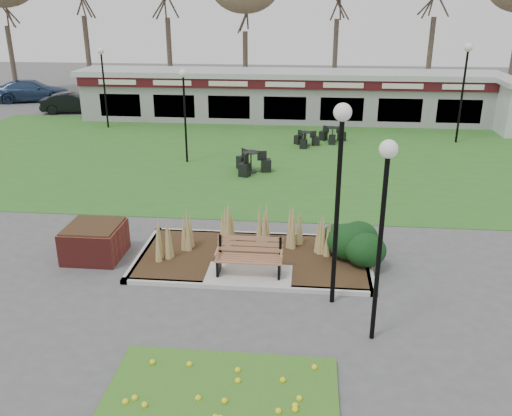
# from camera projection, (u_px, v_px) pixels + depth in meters

# --- Properties ---
(ground) EXTENTS (100.00, 100.00, 0.00)m
(ground) POSITION_uv_depth(u_px,v_px,m) (248.00, 281.00, 13.82)
(ground) COLOR #515154
(ground) RESTS_ON ground
(lawn) EXTENTS (34.00, 16.00, 0.02)m
(lawn) POSITION_uv_depth(u_px,v_px,m) (277.00, 156.00, 24.96)
(lawn) COLOR #2F6C22
(lawn) RESTS_ON ground
(flower_bed) EXTENTS (4.20, 3.00, 0.16)m
(flower_bed) POSITION_uv_depth(u_px,v_px,m) (219.00, 404.00, 9.52)
(flower_bed) COLOR #2F661D
(flower_bed) RESTS_ON ground
(planting_bed) EXTENTS (6.75, 3.40, 1.27)m
(planting_bed) POSITION_uv_depth(u_px,v_px,m) (300.00, 248.00, 14.82)
(planting_bed) COLOR #322214
(planting_bed) RESTS_ON ground
(park_bench) EXTENTS (1.70, 0.66, 0.93)m
(park_bench) POSITION_uv_depth(u_px,v_px,m) (249.00, 256.00, 13.84)
(park_bench) COLOR #9B6546
(park_bench) RESTS_ON ground
(brick_planter) EXTENTS (1.50, 1.50, 0.95)m
(brick_planter) POSITION_uv_depth(u_px,v_px,m) (95.00, 241.00, 14.98)
(brick_planter) COLOR maroon
(brick_planter) RESTS_ON ground
(food_pavilion) EXTENTS (24.60, 3.40, 2.90)m
(food_pavilion) POSITION_uv_depth(u_px,v_px,m) (286.00, 96.00, 31.84)
(food_pavilion) COLOR gray
(food_pavilion) RESTS_ON ground
(lamp_post_near_left) EXTENTS (0.39, 0.39, 4.72)m
(lamp_post_near_left) POSITION_uv_depth(u_px,v_px,m) (340.00, 162.00, 11.65)
(lamp_post_near_left) COLOR black
(lamp_post_near_left) RESTS_ON ground
(lamp_post_near_right) EXTENTS (0.36, 0.36, 4.30)m
(lamp_post_near_right) POSITION_uv_depth(u_px,v_px,m) (384.00, 199.00, 10.37)
(lamp_post_near_right) COLOR black
(lamp_post_near_right) RESTS_ON ground
(lamp_post_mid_left) EXTENTS (0.33, 0.33, 4.02)m
(lamp_post_mid_left) POSITION_uv_depth(u_px,v_px,m) (184.00, 96.00, 22.95)
(lamp_post_mid_left) COLOR black
(lamp_post_mid_left) RESTS_ON ground
(lamp_post_mid_right) EXTENTS (0.40, 0.40, 4.82)m
(lamp_post_mid_right) POSITION_uv_depth(u_px,v_px,m) (465.00, 71.00, 26.04)
(lamp_post_mid_right) COLOR black
(lamp_post_mid_right) RESTS_ON ground
(lamp_post_far_left) EXTENTS (0.36, 0.36, 4.35)m
(lamp_post_far_left) POSITION_uv_depth(u_px,v_px,m) (103.00, 70.00, 29.39)
(lamp_post_far_left) COLOR black
(lamp_post_far_left) RESTS_ON ground
(bistro_set_a) EXTENTS (1.54, 1.59, 0.86)m
(bistro_set_a) POSITION_uv_depth(u_px,v_px,m) (251.00, 165.00, 22.46)
(bistro_set_a) COLOR black
(bistro_set_a) RESTS_ON ground
(bistro_set_b) EXTENTS (1.39, 1.24, 0.74)m
(bistro_set_b) POSITION_uv_depth(u_px,v_px,m) (332.00, 137.00, 27.34)
(bistro_set_b) COLOR black
(bistro_set_b) RESTS_ON ground
(bistro_set_d) EXTENTS (1.29, 1.25, 0.70)m
(bistro_set_d) POSITION_uv_depth(u_px,v_px,m) (306.00, 141.00, 26.55)
(bistro_set_d) COLOR black
(bistro_set_d) RESTS_ON ground
(car_black) EXTENTS (4.02, 2.07, 1.26)m
(car_black) POSITION_uv_depth(u_px,v_px,m) (73.00, 103.00, 34.36)
(car_black) COLOR black
(car_black) RESTS_ON ground
(car_blue) EXTENTS (5.54, 3.63, 1.49)m
(car_blue) POSITION_uv_depth(u_px,v_px,m) (32.00, 91.00, 38.27)
(car_blue) COLOR navy
(car_blue) RESTS_ON ground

